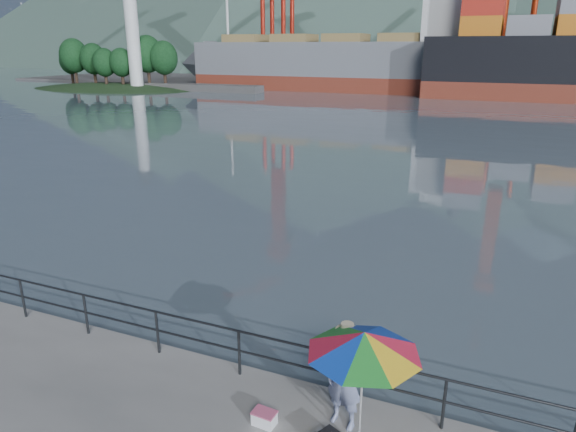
% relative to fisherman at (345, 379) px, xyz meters
% --- Properties ---
extents(harbor_water, '(500.00, 280.00, 0.00)m').
position_rel_fisherman_xyz_m(harbor_water, '(-3.38, 128.86, -0.93)').
color(harbor_water, slate).
rests_on(harbor_water, ground).
extents(far_dock, '(200.00, 40.00, 0.40)m').
position_rel_fisherman_xyz_m(far_dock, '(6.62, 91.86, -0.93)').
color(far_dock, '#514F4C').
rests_on(far_dock, ground).
extents(guardrail, '(22.00, 0.06, 1.03)m').
position_rel_fisherman_xyz_m(guardrail, '(-3.38, 0.56, -0.41)').
color(guardrail, '#2D3033').
rests_on(guardrail, ground).
extents(lighthouse_islet, '(48.00, 26.40, 19.20)m').
position_rel_fisherman_xyz_m(lighthouse_islet, '(-58.35, 60.86, -0.67)').
color(lighthouse_islet, '#263F1E').
rests_on(lighthouse_islet, ground).
extents(fisherman, '(0.75, 0.57, 1.86)m').
position_rel_fisherman_xyz_m(fisherman, '(0.00, 0.00, 0.00)').
color(fisherman, navy).
rests_on(fisherman, ground).
extents(beach_umbrella, '(1.94, 1.94, 2.23)m').
position_rel_fisherman_xyz_m(beach_umbrella, '(0.42, -0.51, 1.11)').
color(beach_umbrella, white).
rests_on(beach_umbrella, ground).
extents(cooler_bag, '(0.42, 0.29, 0.23)m').
position_rel_fisherman_xyz_m(cooler_bag, '(-1.28, -0.57, -0.82)').
color(cooler_bag, white).
rests_on(cooler_bag, ground).
extents(fishing_rod, '(0.54, 1.49, 1.11)m').
position_rel_fisherman_xyz_m(fishing_rod, '(-0.39, 0.81, -0.93)').
color(fishing_rod, black).
rests_on(fishing_rod, ground).
extents(bulk_carrier, '(49.50, 8.57, 14.50)m').
position_rel_fisherman_xyz_m(bulk_carrier, '(-19.78, 71.94, 3.22)').
color(bulk_carrier, maroon).
rests_on(bulk_carrier, ground).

